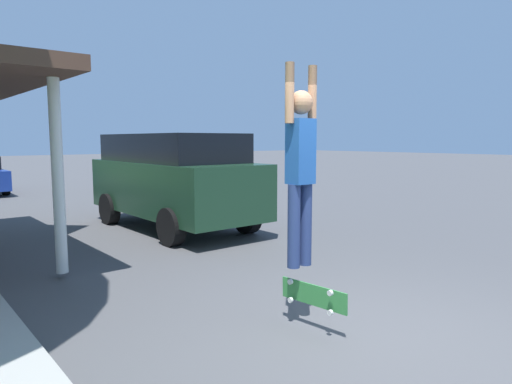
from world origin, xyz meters
The scene contains 4 objects.
ground_plane centered at (0.00, 0.00, 0.00)m, with size 120.00×120.00×0.00m, color #49494C.
suv_parked centered at (1.23, 6.37, 1.13)m, with size 2.03×4.65×2.07m.
skateboarder centered at (-0.41, 0.84, 1.71)m, with size 0.41×0.24×2.06m.
skateboard centered at (-0.40, 0.66, 0.37)m, with size 0.16×0.81×0.26m.
Camera 1 is at (-3.72, -2.43, 1.94)m, focal length 32.00 mm.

